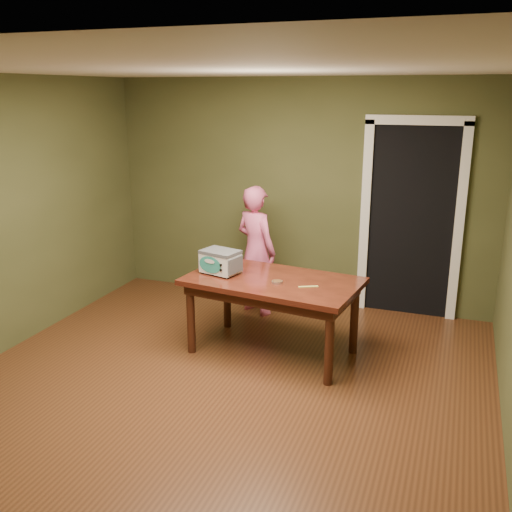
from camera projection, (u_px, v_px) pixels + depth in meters
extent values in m
plane|color=#573019|center=(211.00, 397.00, 4.73)|extent=(5.00, 5.00, 0.00)
cube|color=#4B4F2A|center=(298.00, 193.00, 6.62)|extent=(4.50, 0.02, 2.60)
cube|color=white|center=(203.00, 68.00, 4.00)|extent=(4.50, 5.00, 0.02)
cube|color=black|center=(414.00, 217.00, 6.54)|extent=(0.90, 0.60, 2.10)
cube|color=black|center=(411.00, 223.00, 6.25)|extent=(0.90, 0.02, 2.10)
cube|color=white|center=(365.00, 220.00, 6.40)|extent=(0.10, 0.06, 2.20)
cube|color=white|center=(459.00, 227.00, 6.07)|extent=(0.10, 0.06, 2.20)
cube|color=white|center=(419.00, 120.00, 5.93)|extent=(1.10, 0.06, 0.10)
cube|color=#34120C|center=(273.00, 281.00, 5.34)|extent=(1.70, 1.09, 0.05)
cube|color=#34170D|center=(273.00, 289.00, 5.37)|extent=(1.56, 0.95, 0.10)
cylinder|color=#34170D|center=(191.00, 318.00, 5.46)|extent=(0.08, 0.08, 0.70)
cylinder|color=#34170D|center=(227.00, 296.00, 6.05)|extent=(0.08, 0.08, 0.70)
cylinder|color=#34170D|center=(329.00, 347.00, 4.85)|extent=(0.08, 0.08, 0.70)
cylinder|color=#34170D|center=(354.00, 319.00, 5.44)|extent=(0.08, 0.08, 0.70)
cylinder|color=#4C4F54|center=(203.00, 272.00, 5.50)|extent=(0.02, 0.02, 0.01)
cylinder|color=#4C4F54|center=(215.00, 268.00, 5.65)|extent=(0.02, 0.02, 0.01)
cylinder|color=#4C4F54|center=(227.00, 278.00, 5.35)|extent=(0.02, 0.02, 0.01)
cylinder|color=#4C4F54|center=(238.00, 273.00, 5.50)|extent=(0.02, 0.02, 0.01)
cube|color=silver|center=(221.00, 262.00, 5.47)|extent=(0.39, 0.32, 0.19)
cube|color=#4C4F54|center=(220.00, 252.00, 5.44)|extent=(0.40, 0.33, 0.03)
cube|color=#4C4F54|center=(206.00, 259.00, 5.57)|extent=(0.07, 0.22, 0.15)
cube|color=#4C4F54|center=(235.00, 265.00, 5.37)|extent=(0.07, 0.22, 0.15)
ellipsoid|color=teal|center=(210.00, 265.00, 5.39)|extent=(0.25, 0.07, 0.16)
cylinder|color=black|center=(221.00, 265.00, 5.31)|extent=(0.03, 0.02, 0.02)
cylinder|color=black|center=(221.00, 270.00, 5.32)|extent=(0.02, 0.02, 0.02)
cylinder|color=silver|center=(277.00, 282.00, 5.22)|extent=(0.10, 0.10, 0.02)
cylinder|color=#50321A|center=(277.00, 281.00, 5.22)|extent=(0.09, 0.09, 0.01)
cube|color=#CFCB5A|center=(308.00, 287.00, 5.11)|extent=(0.17, 0.10, 0.01)
imported|color=#D95988|center=(256.00, 250.00, 6.36)|extent=(0.63, 0.54, 1.46)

